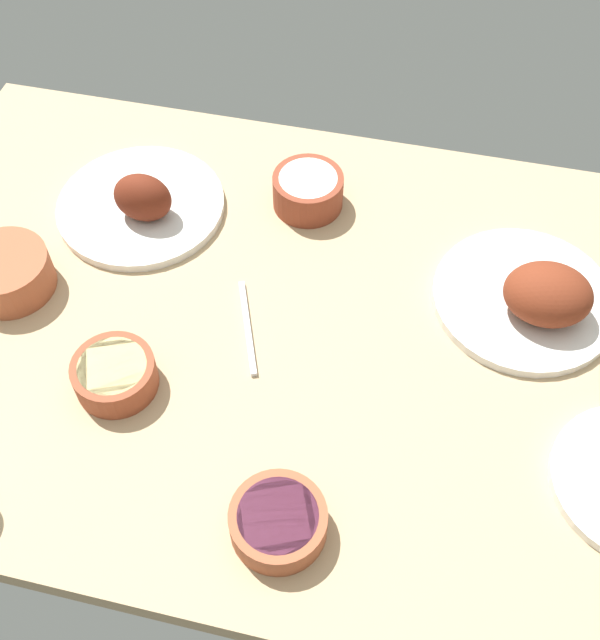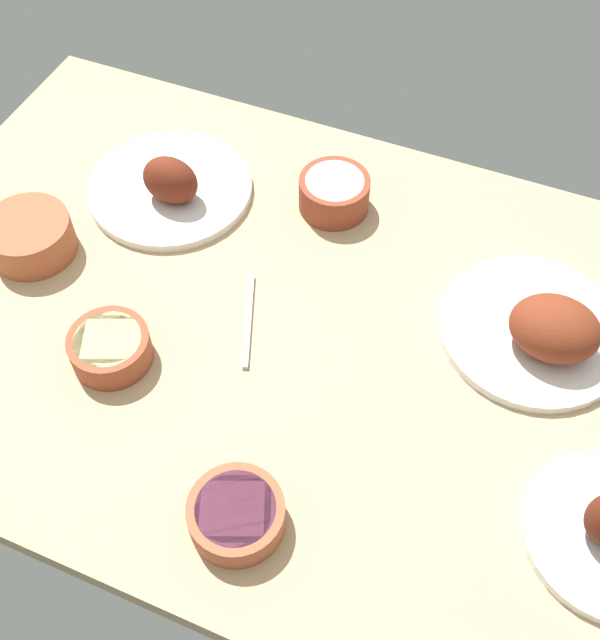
% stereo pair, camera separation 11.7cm
% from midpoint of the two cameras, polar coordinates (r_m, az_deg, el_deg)
% --- Properties ---
extents(dining_table, '(1.40, 0.90, 0.04)m').
position_cam_midpoint_polar(dining_table, '(1.20, -2.78, -1.32)').
color(dining_table, tan).
rests_on(dining_table, ground).
extents(plate_near_viewer, '(0.28, 0.28, 0.10)m').
position_cam_midpoint_polar(plate_near_viewer, '(1.21, 14.30, 1.49)').
color(plate_near_viewer, silver).
rests_on(plate_near_viewer, dining_table).
extents(plate_far_side, '(0.28, 0.28, 0.10)m').
position_cam_midpoint_polar(plate_far_side, '(1.36, -14.01, 8.16)').
color(plate_far_side, silver).
rests_on(plate_far_side, dining_table).
extents(bowl_onions, '(0.13, 0.13, 0.05)m').
position_cam_midpoint_polar(bowl_onions, '(1.01, -5.02, -14.76)').
color(bowl_onions, '#A35133').
rests_on(bowl_onions, dining_table).
extents(bowl_cream, '(0.12, 0.12, 0.06)m').
position_cam_midpoint_polar(bowl_cream, '(1.33, -1.95, 9.38)').
color(bowl_cream, brown).
rests_on(bowl_cream, dining_table).
extents(bowl_pasta, '(0.12, 0.12, 0.05)m').
position_cam_midpoint_polar(bowl_pasta, '(1.15, -16.31, -4.04)').
color(bowl_pasta, brown).
rests_on(bowl_pasta, dining_table).
extents(bowl_potatoes, '(0.14, 0.14, 0.06)m').
position_cam_midpoint_polar(bowl_potatoes, '(1.31, -23.16, 3.10)').
color(bowl_potatoes, '#A35133').
rests_on(bowl_potatoes, dining_table).
extents(fork_loose, '(0.07, 0.17, 0.01)m').
position_cam_midpoint_polar(fork_loose, '(1.18, -6.68, -0.71)').
color(fork_loose, silver).
rests_on(fork_loose, dining_table).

